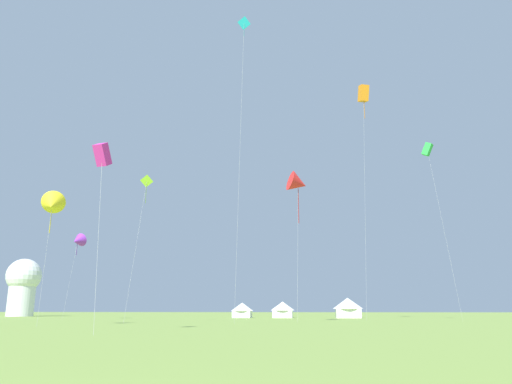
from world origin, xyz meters
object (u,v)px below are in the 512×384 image
object	(u,v)px
kite_purple_delta	(78,241)
kite_orange_box	(363,94)
festival_tent_right	(242,309)
kite_green_box	(427,150)
observatory_dome	(23,284)
festival_tent_left	(283,309)
kite_lime_diamond	(146,187)
kite_cyan_diamond	(244,39)
kite_red_delta	(298,183)
kite_magenta_box	(102,155)
kite_yellow_delta	(52,204)
festival_tent_center	(348,307)

from	to	relation	value
kite_purple_delta	kite_orange_box	size ratio (longest dim) A/B	0.37
festival_tent_right	kite_green_box	bearing A→B (deg)	-31.38
kite_orange_box	observatory_dome	distance (m)	71.56
festival_tent_left	kite_orange_box	bearing A→B (deg)	-47.26
kite_lime_diamond	kite_cyan_diamond	bearing A→B (deg)	-6.14
kite_green_box	kite_red_delta	bearing A→B (deg)	-153.05
kite_lime_diamond	kite_green_box	distance (m)	36.45
kite_orange_box	kite_magenta_box	bearing A→B (deg)	-120.69
kite_lime_diamond	observatory_dome	distance (m)	53.28
kite_yellow_delta	festival_tent_center	bearing A→B (deg)	54.81
kite_lime_diamond	kite_magenta_box	size ratio (longest dim) A/B	1.33
kite_yellow_delta	festival_tent_right	distance (m)	42.16
kite_green_box	kite_yellow_delta	size ratio (longest dim) A/B	1.96
festival_tent_right	observatory_dome	bearing A→B (deg)	168.26
kite_lime_diamond	festival_tent_center	world-z (taller)	kite_lime_diamond
kite_red_delta	festival_tent_right	bearing A→B (deg)	111.76
kite_green_box	festival_tent_right	size ratio (longest dim) A/B	6.28
kite_cyan_diamond	festival_tent_left	size ratio (longest dim) A/B	8.88
kite_yellow_delta	festival_tent_right	bearing A→B (deg)	74.19
kite_cyan_diamond	kite_yellow_delta	bearing A→B (deg)	-147.10
kite_red_delta	kite_orange_box	size ratio (longest dim) A/B	0.52
festival_tent_right	observatory_dome	distance (m)	44.83
kite_red_delta	kite_orange_box	world-z (taller)	kite_orange_box
kite_lime_diamond	kite_yellow_delta	world-z (taller)	kite_lime_diamond
kite_lime_diamond	kite_cyan_diamond	world-z (taller)	kite_cyan_diamond
kite_purple_delta	kite_orange_box	xyz separation A→B (m)	(40.87, 0.28, 20.50)
kite_yellow_delta	kite_magenta_box	size ratio (longest dim) A/B	0.97
kite_red_delta	observatory_dome	size ratio (longest dim) A/B	1.56
festival_tent_left	festival_tent_center	xyz separation A→B (m)	(10.23, 0.00, 0.31)
festival_tent_right	observatory_dome	world-z (taller)	observatory_dome
kite_purple_delta	kite_magenta_box	world-z (taller)	kite_magenta_box
kite_red_delta	festival_tent_right	world-z (taller)	kite_red_delta
kite_purple_delta	kite_magenta_box	xyz separation A→B (m)	(19.45, -35.82, 0.40)
kite_lime_diamond	kite_magenta_box	distance (m)	22.21
kite_yellow_delta	kite_orange_box	xyz separation A→B (m)	(30.48, 25.81, 20.98)
kite_green_box	kite_purple_delta	size ratio (longest dim) A/B	1.91
kite_purple_delta	observatory_dome	xyz separation A→B (m)	(-22.04, 23.17, -4.76)
festival_tent_right	kite_lime_diamond	bearing A→B (deg)	-103.52
festival_tent_right	kite_yellow_delta	bearing A→B (deg)	-105.81
kite_lime_diamond	kite_green_box	size ratio (longest dim) A/B	0.70
kite_cyan_diamond	kite_magenta_box	size ratio (longest dim) A/B	2.86
kite_lime_diamond	observatory_dome	xyz separation A→B (m)	(-36.80, 37.55, -8.61)
festival_tent_right	kite_purple_delta	bearing A→B (deg)	-146.88
festival_tent_center	festival_tent_left	bearing A→B (deg)	180.00
festival_tent_right	kite_magenta_box	bearing A→B (deg)	-92.48
kite_green_box	festival_tent_right	world-z (taller)	kite_green_box
kite_red_delta	festival_tent_right	distance (m)	30.29
kite_purple_delta	kite_cyan_diamond	xyz separation A→B (m)	(25.79, -15.57, 20.64)
kite_purple_delta	kite_red_delta	size ratio (longest dim) A/B	0.71
kite_magenta_box	festival_tent_left	bearing A→B (deg)	80.16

